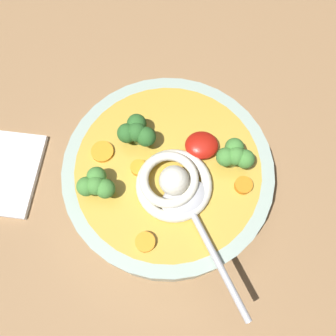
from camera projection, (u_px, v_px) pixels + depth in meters
table_slab at (185, 167)px, 53.43cm from camera, size 92.47×92.47×4.32cm
soup_bowl at (168, 176)px, 46.95cm from camera, size 26.78×26.78×6.72cm
noodle_pile at (173, 182)px, 41.90cm from camera, size 10.24×10.04×4.12cm
soup_spoon at (190, 209)px, 41.26cm from camera, size 9.81×17.17×1.60cm
chili_sauce_dollop at (202, 145)px, 43.95cm from camera, size 4.21×3.79×1.90cm
broccoli_floret_center at (235, 155)px, 42.06cm from camera, size 4.59×3.95×3.63cm
broccoli_floret_front at (96, 184)px, 40.79cm from camera, size 4.55×3.91×3.60cm
broccoli_floret_right at (137, 131)px, 43.05cm from camera, size 4.80×4.13×3.80cm
carrot_slice_far at (139, 168)px, 43.52cm from camera, size 2.03×2.03×0.74cm
carrot_slice_left at (102, 152)px, 44.40cm from camera, size 2.85×2.85×0.52cm
carrot_slice_extra_a at (243, 185)px, 42.70cm from camera, size 2.18×2.18×0.80cm
carrot_slice_beside_noodles at (145, 242)px, 40.32cm from camera, size 2.34×2.34×0.79cm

